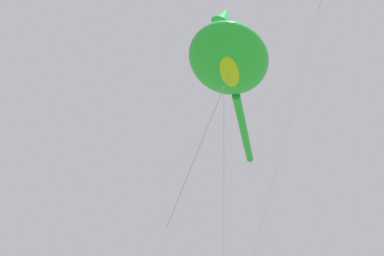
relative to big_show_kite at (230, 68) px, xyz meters
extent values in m
ellipsoid|color=green|center=(-0.38, -0.13, 0.03)|extent=(5.65, 4.48, 1.06)
cylinder|color=green|center=(5.58, 1.91, -0.13)|extent=(7.37, 2.84, 0.38)
ellipsoid|color=yellow|center=(-0.38, -0.13, -0.45)|extent=(2.29, 1.39, 0.38)
cylinder|color=#B2B2B7|center=(-1.45, 1.63, -5.90)|extent=(2.18, 3.55, 10.80)
cone|color=green|center=(0.38, 0.38, 2.97)|extent=(1.24, 1.36, 1.06)
cylinder|color=#B2B2B7|center=(2.35, 1.58, -4.16)|extent=(3.95, 2.42, 14.27)
cylinder|color=#B2B2B7|center=(-2.04, -2.31, -5.14)|extent=(0.77, 4.13, 12.31)
camera|label=1|loc=(-14.20, -6.42, -9.94)|focal=43.34mm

